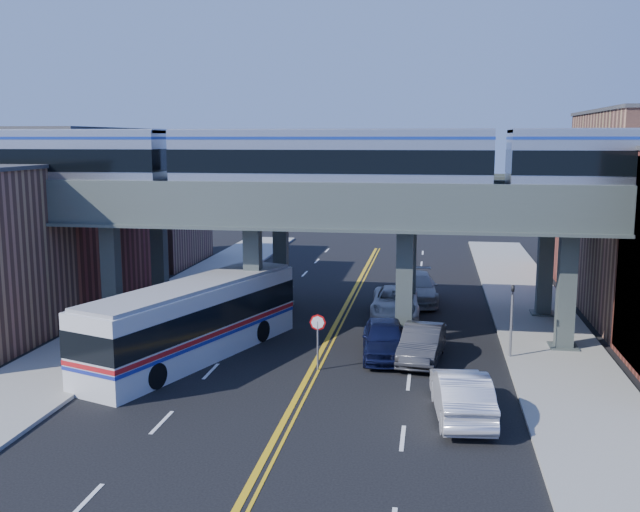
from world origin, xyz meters
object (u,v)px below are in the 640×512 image
Objects in this scene: transit_train at (329,161)px; transit_bus at (194,321)px; car_lane_d at (416,288)px; traffic_signal at (512,313)px; car_parked_curb at (461,394)px; stop_sign at (318,333)px; car_lane_b at (422,343)px; car_lane_c at (395,302)px; car_lane_a at (385,339)px.

transit_bus is (-6.02, -4.01, -7.58)m from transit_train.
traffic_signal is at bearing -71.68° from car_lane_d.
car_lane_d is 1.15× the size of car_parked_curb.
traffic_signal is (8.90, 3.00, 0.54)m from stop_sign.
transit_train reaches higher than car_lane_d.
car_lane_d is at bearing 65.99° from transit_train.
transit_bus is at bearing -172.44° from traffic_signal.
stop_sign is 7.90m from car_parked_curb.
stop_sign reaches higher than car_parked_curb.
transit_bus reaches higher than car_lane_b.
car_parked_curb is (3.33, -15.37, 0.07)m from car_lane_c.
car_lane_b is at bearing -169.00° from traffic_signal.
traffic_signal reaches higher than car_lane_d.
transit_train is at bearing 135.69° from car_lane_a.
stop_sign is at bearing -87.57° from transit_train.
transit_train is 9.31× the size of car_lane_a.
car_lane_d is at bearing 99.39° from car_lane_b.
traffic_signal is 0.64× the size of car_lane_d.
transit_train reaches higher than car_lane_c.
traffic_signal is 15.27m from transit_bus.
car_lane_d reaches higher than car_parked_curb.
car_lane_d is (10.35, 13.72, -0.88)m from transit_bus.
car_lane_a is 1.83m from car_lane_b.
traffic_signal is at bearing 17.72° from car_lane_b.
transit_bus is at bearing -176.05° from car_lane_a.
car_lane_d is (4.33, 9.71, -8.45)m from transit_train.
car_lane_b is at bearing -64.08° from transit_bus.
car_lane_d is at bearing 78.95° from car_lane_a.
transit_train is 9.36m from car_lane_a.
stop_sign reaches higher than car_lane_d.
car_lane_a is 0.84× the size of car_lane_d.
transit_bus is at bearing -135.27° from car_lane_c.
stop_sign is at bearing -109.53° from car_lane_d.
transit_train is 12.19× the size of traffic_signal.
car_lane_a is at bearing -61.00° from transit_bus.
car_lane_b is 8.69m from car_lane_c.
transit_bus is at bearing -29.92° from car_parked_curb.
car_lane_c is (-1.73, 8.51, -0.00)m from car_lane_b.
car_parked_curb is (6.31, -4.68, -0.84)m from stop_sign.
car_parked_curb is at bearing -79.54° from car_lane_c.
car_lane_b is 0.92× the size of car_parked_curb.
car_lane_c is (2.97, 10.70, -0.91)m from stop_sign.
stop_sign is 5.26m from car_lane_b.
traffic_signal is 12.73m from car_lane_d.
traffic_signal reaches higher than car_parked_curb.
car_lane_b is at bearing -82.40° from car_parked_curb.
transit_train reaches higher than car_parked_curb.
stop_sign is at bearing -107.31° from car_lane_c.
transit_bus is at bearing -146.34° from transit_train.
transit_bus is 2.28× the size of car_lane_c.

